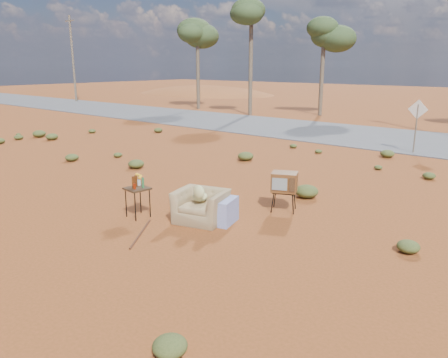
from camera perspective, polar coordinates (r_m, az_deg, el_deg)
The scene contains 13 objects.
ground at distance 10.08m, azimuth -5.81°, elevation -6.00°, with size 140.00×140.00×0.00m, color brown.
highway at distance 22.88m, azimuth 22.05°, elevation 4.80°, with size 140.00×7.00×0.04m, color #565659.
dirt_mound at distance 54.86m, azimuth -2.56°, elevation 11.05°, with size 26.00×18.00×2.00m, color brown.
armchair at distance 10.12m, azimuth -2.49°, elevation -3.08°, with size 1.45×1.17×0.99m.
tv_unit at distance 10.86m, azimuth 7.89°, elevation -0.46°, with size 0.76×0.69×0.99m.
side_table at distance 10.56m, azimuth -11.24°, elevation -0.93°, with size 0.56×0.56×1.02m.
rusty_bar at distance 9.67m, azimuth -10.84°, elevation -6.99°, with size 0.04×0.04×1.64m, color #512515.
road_sign at distance 19.41m, azimuth 23.91°, elevation 7.44°, with size 0.78×0.06×2.19m.
eucalyptus_far_left at distance 36.40m, azimuth -3.50°, elevation 18.51°, with size 3.20×3.20×7.10m.
eucalyptus_left at distance 31.89m, azimuth 3.61°, elevation 20.80°, with size 3.20×3.20×8.10m.
eucalyptus_near_left at distance 32.21m, azimuth 12.94°, elevation 17.79°, with size 3.20×3.20×6.60m.
utility_pole_west at distance 45.63m, azimuth -19.15°, elevation 14.74°, with size 1.40×0.20×8.00m.
scrub_patch at distance 13.78m, azimuth 4.85°, elevation 0.34°, with size 17.49×8.07×0.33m.
Camera 1 is at (6.76, -6.57, 3.57)m, focal length 35.00 mm.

